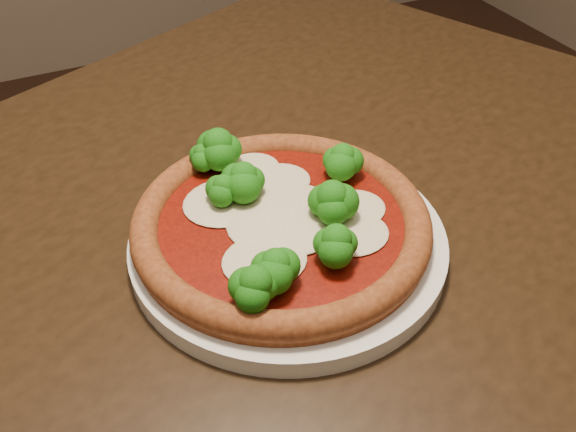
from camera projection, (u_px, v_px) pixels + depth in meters
name	position (u px, v px, depth m)	size (l,w,h in m)	color
dining_table	(253.00, 297.00, 0.69)	(1.36, 1.19, 0.75)	black
plate	(288.00, 242.00, 0.59)	(0.29, 0.29, 0.02)	silver
pizza	(280.00, 218.00, 0.58)	(0.27, 0.27, 0.06)	brown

